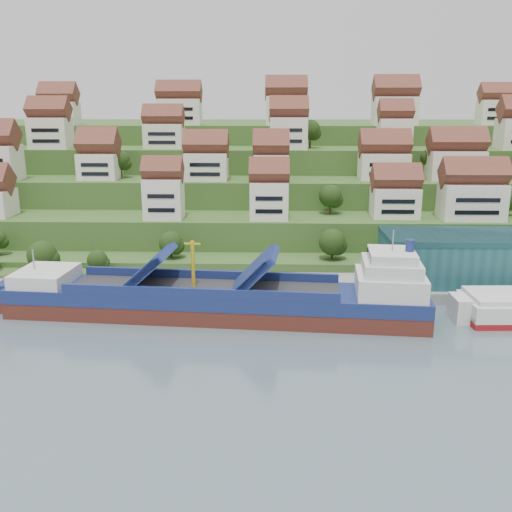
{
  "coord_description": "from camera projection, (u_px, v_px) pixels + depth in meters",
  "views": [
    {
      "loc": [
        -1.5,
        -97.16,
        38.11
      ],
      "look_at": [
        -4.39,
        14.0,
        8.0
      ],
      "focal_mm": 40.0,
      "sensor_mm": 36.0,
      "label": 1
    }
  ],
  "objects": [
    {
      "name": "ground",
      "position": [
        278.0,
        319.0,
        103.67
      ],
      "size": [
        300.0,
        300.0,
        0.0
      ],
      "primitive_type": "plane",
      "color": "slate",
      "rests_on": "ground"
    },
    {
      "name": "quay",
      "position": [
        374.0,
        288.0,
        117.36
      ],
      "size": [
        180.0,
        14.0,
        2.2
      ],
      "primitive_type": "cube",
      "color": "gray",
      "rests_on": "ground"
    },
    {
      "name": "hillside",
      "position": [
        275.0,
        183.0,
        200.81
      ],
      "size": [
        260.0,
        128.0,
        31.0
      ],
      "color": "#2D4C1E",
      "rests_on": "ground"
    },
    {
      "name": "hillside_village",
      "position": [
        293.0,
        152.0,
        156.7
      ],
      "size": [
        156.81,
        62.45,
        28.93
      ],
      "color": "white",
      "rests_on": "ground"
    },
    {
      "name": "hillside_trees",
      "position": [
        247.0,
        200.0,
        139.44
      ],
      "size": [
        139.75,
        62.7,
        29.96
      ],
      "color": "#233D14",
      "rests_on": "ground"
    },
    {
      "name": "flagpole",
      "position": [
        371.0,
        268.0,
        111.07
      ],
      "size": [
        1.28,
        0.16,
        8.0
      ],
      "color": "gray",
      "rests_on": "quay"
    },
    {
      "name": "cargo_ship",
      "position": [
        227.0,
        300.0,
        103.79
      ],
      "size": [
        76.76,
        18.11,
        16.84
      ],
      "rotation": [
        0.0,
        0.0,
        -0.08
      ],
      "color": "#502018",
      "rests_on": "ground"
    }
  ]
}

